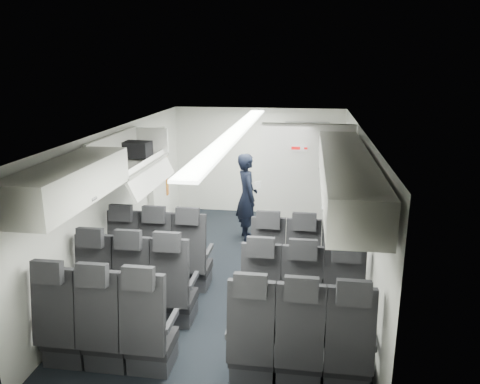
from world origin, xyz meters
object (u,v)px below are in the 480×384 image
(seat_row_rear, at_px, (200,340))
(galley_unit, at_px, (305,172))
(flight_attendant, at_px, (247,197))
(boarding_door, at_px, (159,182))
(carry_on_bag, at_px, (137,149))
(seat_row_mid, at_px, (217,296))
(seat_row_front, at_px, (230,264))

(seat_row_rear, xyz_separation_m, galley_unit, (0.95, 5.05, 0.55))
(flight_attendant, bearing_deg, seat_row_rear, 159.69)
(boarding_door, height_order, flight_attendant, boarding_door)
(seat_row_rear, bearing_deg, carry_on_bag, 120.98)
(seat_row_mid, distance_m, carry_on_bag, 2.53)
(seat_row_mid, xyz_separation_m, carry_on_bag, (-1.45, 1.51, 1.41))
(seat_row_front, distance_m, galley_unit, 3.43)
(seat_row_rear, distance_m, carry_on_bag, 3.15)
(galley_unit, bearing_deg, carry_on_bag, -132.25)
(boarding_door, bearing_deg, carry_on_bag, -82.63)
(seat_row_mid, distance_m, galley_unit, 4.30)
(seat_row_rear, bearing_deg, boarding_door, 112.87)
(galley_unit, height_order, flight_attendant, galley_unit)
(flight_attendant, relative_size, carry_on_bag, 4.03)
(seat_row_rear, relative_size, galley_unit, 1.75)
(seat_row_mid, height_order, seat_row_rear, same)
(galley_unit, distance_m, carry_on_bag, 3.67)
(seat_row_mid, bearing_deg, flight_attendant, 90.64)
(boarding_door, height_order, carry_on_bag, carry_on_bag)
(galley_unit, relative_size, flight_attendant, 1.24)
(boarding_door, relative_size, carry_on_bag, 4.89)
(seat_row_mid, bearing_deg, boarding_door, 118.77)
(boarding_door, xyz_separation_m, flight_attendant, (1.61, -0.09, -0.19))
(seat_row_mid, xyz_separation_m, seat_row_rear, (0.00, -0.90, 0.00))
(flight_attendant, bearing_deg, galley_unit, -58.69)
(carry_on_bag, bearing_deg, seat_row_rear, -53.95)
(seat_row_rear, height_order, galley_unit, galley_unit)
(seat_row_rear, height_order, boarding_door, boarding_door)
(seat_row_front, bearing_deg, flight_attendant, 90.93)
(seat_row_rear, distance_m, boarding_door, 4.25)
(seat_row_front, xyz_separation_m, boarding_door, (-1.64, 2.09, 0.55))
(seat_row_rear, relative_size, boarding_door, 1.79)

